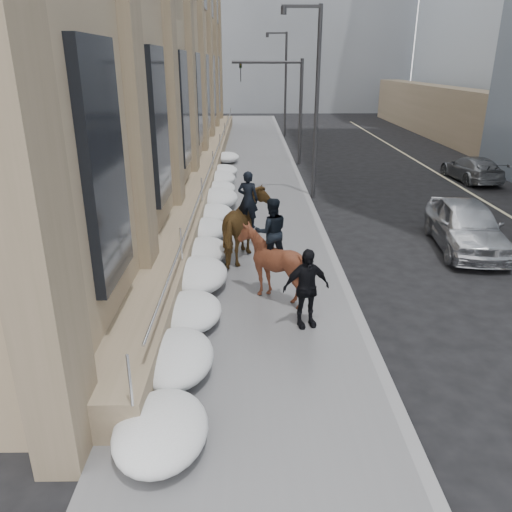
{
  "coord_description": "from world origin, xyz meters",
  "views": [
    {
      "loc": [
        0.02,
        -8.31,
        5.82
      ],
      "look_at": [
        0.15,
        2.24,
        1.7
      ],
      "focal_mm": 35.0,
      "sensor_mm": 36.0,
      "label": 1
    }
  ],
  "objects": [
    {
      "name": "snow_bank",
      "position": [
        -1.42,
        8.11,
        0.47
      ],
      "size": [
        1.7,
        18.1,
        0.76
      ],
      "color": "white",
      "rests_on": "sidewalk"
    },
    {
      "name": "car_grey",
      "position": [
        11.55,
        17.35,
        0.64
      ],
      "size": [
        2.05,
        4.51,
        1.28
      ],
      "primitive_type": "imported",
      "rotation": [
        0.0,
        0.0,
        3.2
      ],
      "color": "slate",
      "rests_on": "ground"
    },
    {
      "name": "mounted_horse_right",
      "position": [
        0.54,
        3.37,
        1.19
      ],
      "size": [
        1.74,
        1.9,
        2.61
      ],
      "rotation": [
        0.0,
        0.0,
        3.28
      ],
      "color": "#472114",
      "rests_on": "sidewalk"
    },
    {
      "name": "ground",
      "position": [
        0.0,
        0.0,
        0.0
      ],
      "size": [
        140.0,
        140.0,
        0.0
      ],
      "primitive_type": "plane",
      "color": "black",
      "rests_on": "ground"
    },
    {
      "name": "streetlight_mid",
      "position": [
        2.74,
        14.0,
        4.58
      ],
      "size": [
        1.71,
        0.24,
        8.0
      ],
      "color": "#2D2D30",
      "rests_on": "ground"
    },
    {
      "name": "sidewalk",
      "position": [
        0.0,
        10.0,
        0.06
      ],
      "size": [
        5.0,
        80.0,
        0.12
      ],
      "primitive_type": "cube",
      "color": "#58585A",
      "rests_on": "ground"
    },
    {
      "name": "mounted_horse_left",
      "position": [
        -0.12,
        6.06,
        1.23
      ],
      "size": [
        1.73,
        2.7,
        2.71
      ],
      "rotation": [
        0.0,
        0.0,
        2.89
      ],
      "color": "#432E14",
      "rests_on": "sidewalk"
    },
    {
      "name": "streetlight_far",
      "position": [
        2.74,
        34.0,
        4.58
      ],
      "size": [
        1.71,
        0.24,
        8.0
      ],
      "color": "#2D2D30",
      "rests_on": "ground"
    },
    {
      "name": "bg_building_far",
      "position": [
        -6.0,
        72.0,
        10.0
      ],
      "size": [
        24.0,
        12.0,
        20.0
      ],
      "primitive_type": "cube",
      "color": "gray",
      "rests_on": "ground"
    },
    {
      "name": "pedestrian",
      "position": [
        1.27,
        1.88,
        1.06
      ],
      "size": [
        1.18,
        0.73,
        1.88
      ],
      "primitive_type": "imported",
      "rotation": [
        0.0,
        0.0,
        0.26
      ],
      "color": "black",
      "rests_on": "sidewalk"
    },
    {
      "name": "traffic_signal",
      "position": [
        2.07,
        22.0,
        4.0
      ],
      "size": [
        4.1,
        0.22,
        6.0
      ],
      "color": "#2D2D30",
      "rests_on": "ground"
    },
    {
      "name": "curb",
      "position": [
        2.62,
        10.0,
        0.06
      ],
      "size": [
        0.24,
        80.0,
        0.12
      ],
      "primitive_type": "cube",
      "color": "slate",
      "rests_on": "ground"
    },
    {
      "name": "car_silver",
      "position": [
        7.1,
        7.22,
        0.82
      ],
      "size": [
        2.47,
        4.98,
        1.63
      ],
      "primitive_type": "imported",
      "rotation": [
        0.0,
        0.0,
        -0.12
      ],
      "color": "silver",
      "rests_on": "ground"
    }
  ]
}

